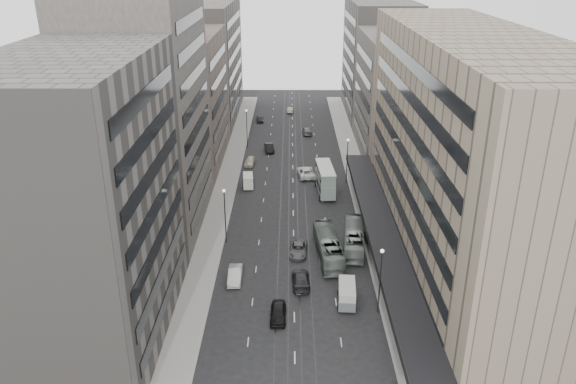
{
  "coord_description": "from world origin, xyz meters",
  "views": [
    {
      "loc": [
        -0.51,
        -59.48,
        38.45
      ],
      "look_at": [
        -0.82,
        16.44,
        6.02
      ],
      "focal_mm": 35.0,
      "sensor_mm": 36.0,
      "label": 1
    }
  ],
  "objects_px": {
    "bus_far": "(354,238)",
    "vw_microbus": "(347,293)",
    "bus_near": "(328,247)",
    "sedan_0": "(278,313)",
    "panel_van": "(248,181)",
    "sedan_1": "(235,275)",
    "double_decker": "(325,179)",
    "sedan_2": "(298,249)"
  },
  "relations": [
    {
      "from": "bus_near",
      "to": "sedan_1",
      "type": "xyz_separation_m",
      "value": [
        -12.17,
        -5.89,
        -0.87
      ]
    },
    {
      "from": "bus_near",
      "to": "vw_microbus",
      "type": "bearing_deg",
      "value": 93.11
    },
    {
      "from": "bus_near",
      "to": "double_decker",
      "type": "bearing_deg",
      "value": -97.09
    },
    {
      "from": "sedan_2",
      "to": "bus_far",
      "type": "bearing_deg",
      "value": 17.0
    },
    {
      "from": "double_decker",
      "to": "sedan_0",
      "type": "distance_m",
      "value": 37.17
    },
    {
      "from": "sedan_0",
      "to": "sedan_1",
      "type": "distance_m",
      "value": 9.87
    },
    {
      "from": "bus_near",
      "to": "panel_van",
      "type": "xyz_separation_m",
      "value": [
        -12.63,
        24.84,
        -0.34
      ]
    },
    {
      "from": "double_decker",
      "to": "sedan_2",
      "type": "distance_m",
      "value": 22.02
    },
    {
      "from": "bus_far",
      "to": "sedan_1",
      "type": "xyz_separation_m",
      "value": [
        -15.99,
        -8.6,
        -0.76
      ]
    },
    {
      "from": "panel_van",
      "to": "bus_near",
      "type": "bearing_deg",
      "value": -68.18
    },
    {
      "from": "vw_microbus",
      "to": "sedan_2",
      "type": "xyz_separation_m",
      "value": [
        -5.58,
        11.93,
        -0.71
      ]
    },
    {
      "from": "vw_microbus",
      "to": "sedan_2",
      "type": "height_order",
      "value": "vw_microbus"
    },
    {
      "from": "panel_van",
      "to": "sedan_1",
      "type": "bearing_deg",
      "value": -94.27
    },
    {
      "from": "bus_near",
      "to": "bus_far",
      "type": "distance_m",
      "value": 4.69
    },
    {
      "from": "bus_far",
      "to": "sedan_1",
      "type": "relative_size",
      "value": 2.33
    },
    {
      "from": "bus_near",
      "to": "bus_far",
      "type": "xyz_separation_m",
      "value": [
        3.82,
        2.71,
        -0.1
      ]
    },
    {
      "from": "sedan_1",
      "to": "sedan_2",
      "type": "xyz_separation_m",
      "value": [
        8.14,
        6.9,
        -0.09
      ]
    },
    {
      "from": "double_decker",
      "to": "panel_van",
      "type": "xyz_separation_m",
      "value": [
        -13.47,
        2.45,
        -1.33
      ]
    },
    {
      "from": "bus_near",
      "to": "double_decker",
      "type": "distance_m",
      "value": 22.43
    },
    {
      "from": "sedan_0",
      "to": "sedan_1",
      "type": "relative_size",
      "value": 0.94
    },
    {
      "from": "double_decker",
      "to": "sedan_2",
      "type": "bearing_deg",
      "value": -106.88
    },
    {
      "from": "vw_microbus",
      "to": "sedan_2",
      "type": "bearing_deg",
      "value": 119.13
    },
    {
      "from": "bus_near",
      "to": "sedan_2",
      "type": "xyz_separation_m",
      "value": [
        -4.03,
        1.01,
        -0.96
      ]
    },
    {
      "from": "sedan_0",
      "to": "bus_far",
      "type": "bearing_deg",
      "value": 58.66
    },
    {
      "from": "bus_far",
      "to": "panel_van",
      "type": "distance_m",
      "value": 27.58
    },
    {
      "from": "bus_far",
      "to": "double_decker",
      "type": "distance_m",
      "value": 19.93
    },
    {
      "from": "sedan_1",
      "to": "sedan_2",
      "type": "relative_size",
      "value": 0.95
    },
    {
      "from": "bus_near",
      "to": "vw_microbus",
      "type": "relative_size",
      "value": 2.46
    },
    {
      "from": "sedan_0",
      "to": "bus_near",
      "type": "bearing_deg",
      "value": 65.43
    },
    {
      "from": "bus_near",
      "to": "sedan_2",
      "type": "relative_size",
      "value": 2.35
    },
    {
      "from": "bus_far",
      "to": "panel_van",
      "type": "bearing_deg",
      "value": -47.33
    },
    {
      "from": "sedan_0",
      "to": "vw_microbus",
      "type": "bearing_deg",
      "value": 21.26
    },
    {
      "from": "bus_far",
      "to": "vw_microbus",
      "type": "distance_m",
      "value": 13.83
    },
    {
      "from": "sedan_0",
      "to": "sedan_2",
      "type": "bearing_deg",
      "value": 81.01
    },
    {
      "from": "panel_van",
      "to": "sedan_0",
      "type": "distance_m",
      "value": 39.31
    },
    {
      "from": "double_decker",
      "to": "panel_van",
      "type": "distance_m",
      "value": 13.76
    },
    {
      "from": "panel_van",
      "to": "sedan_2",
      "type": "height_order",
      "value": "panel_van"
    },
    {
      "from": "sedan_1",
      "to": "vw_microbus",
      "type": "bearing_deg",
      "value": -21.25
    },
    {
      "from": "vw_microbus",
      "to": "bus_near",
      "type": "bearing_deg",
      "value": 102.12
    },
    {
      "from": "bus_near",
      "to": "sedan_0",
      "type": "bearing_deg",
      "value": 60.04
    },
    {
      "from": "panel_van",
      "to": "sedan_1",
      "type": "distance_m",
      "value": 30.74
    },
    {
      "from": "bus_far",
      "to": "double_decker",
      "type": "bearing_deg",
      "value": -75.35
    }
  ]
}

